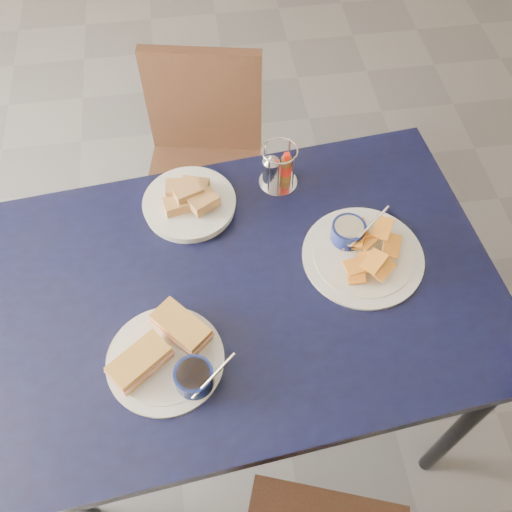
{
  "coord_description": "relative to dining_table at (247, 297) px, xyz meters",
  "views": [
    {
      "loc": [
        -0.19,
        -0.83,
        2.0
      ],
      "look_at": [
        -0.08,
        -0.06,
        0.82
      ],
      "focal_mm": 40.0,
      "sensor_mm": 36.0,
      "label": 1
    }
  ],
  "objects": [
    {
      "name": "bread_basket",
      "position": [
        -0.12,
        0.28,
        0.09
      ],
      "size": [
        0.25,
        0.25,
        0.08
      ],
      "color": "white",
      "rests_on": "dining_table"
    },
    {
      "name": "ground",
      "position": [
        0.11,
        0.1,
        -0.69
      ],
      "size": [
        6.0,
        6.0,
        0.0
      ],
      "primitive_type": "plane",
      "color": "#4F5054",
      "rests_on": "ground"
    },
    {
      "name": "chair_far",
      "position": [
        -0.08,
        0.73,
        -0.2
      ],
      "size": [
        0.47,
        0.46,
        0.85
      ],
      "color": "black",
      "rests_on": "ground"
    },
    {
      "name": "sandwich_plate",
      "position": [
        -0.2,
        -0.18,
        0.09
      ],
      "size": [
        0.3,
        0.28,
        0.12
      ],
      "color": "white",
      "rests_on": "dining_table"
    },
    {
      "name": "condiment_caddy",
      "position": [
        0.13,
        0.33,
        0.12
      ],
      "size": [
        0.11,
        0.11,
        0.14
      ],
      "color": "silver",
      "rests_on": "dining_table"
    },
    {
      "name": "dining_table",
      "position": [
        0.0,
        0.0,
        0.0
      ],
      "size": [
        1.36,
        0.98,
        0.75
      ],
      "color": "black",
      "rests_on": "ground"
    },
    {
      "name": "plantain_plate",
      "position": [
        0.31,
        0.06,
        0.08
      ],
      "size": [
        0.32,
        0.32,
        0.12
      ],
      "color": "white",
      "rests_on": "dining_table"
    }
  ]
}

